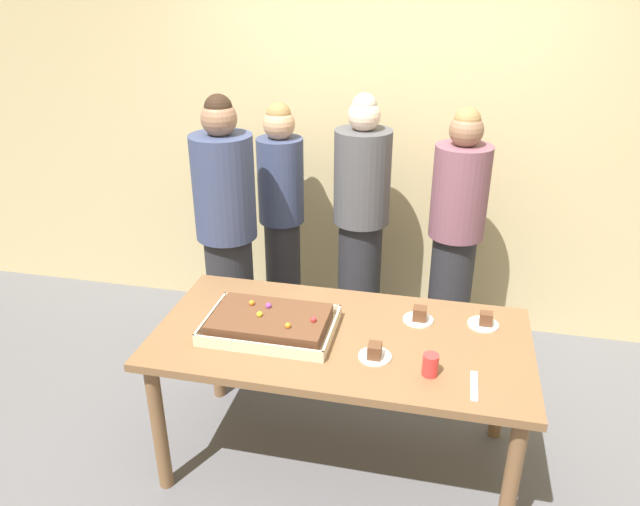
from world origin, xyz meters
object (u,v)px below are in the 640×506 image
Objects in this scene: person_far_right_suit at (227,235)px; cake_server_utensil at (474,386)px; sheet_cake at (270,323)px; plated_slice_far_left at (419,316)px; person_serving_front at (455,239)px; person_green_shirt_behind at (282,218)px; person_striped_tie_right at (361,225)px; plated_slice_near_left at (484,322)px; plated_slice_near_right at (375,353)px; party_table at (341,351)px; drink_cup_nearest at (430,365)px.

cake_server_utensil is at bearing 22.35° from person_far_right_suit.
person_far_right_suit reaches higher than sheet_cake.
person_serving_front reaches higher than plated_slice_far_left.
sheet_cake reaches higher than cake_server_utensil.
person_far_right_suit reaches higher than person_serving_front.
sheet_cake is at bearing 0.01° from person_green_shirt_behind.
plated_slice_far_left is at bearing 38.41° from person_striped_tie_right.
plated_slice_near_left is 1.00× the size of plated_slice_near_right.
party_table is 1.16m from person_far_right_suit.
sheet_cake is (-0.34, -0.04, 0.13)m from party_table.
plated_slice_far_left is 0.09× the size of person_green_shirt_behind.
plated_slice_far_left is at bearing 27.36° from person_serving_front.
plated_slice_near_left is at bearing 53.21° from person_striped_tie_right.
person_striped_tie_right is at bearing -56.99° from person_serving_front.
plated_slice_near_left is (1.01, 0.27, -0.02)m from sheet_cake.
cake_server_utensil is at bearing 27.21° from person_green_shirt_behind.
person_serving_front reaches higher than cake_server_utensil.
person_striped_tie_right is (0.55, -0.08, 0.03)m from person_green_shirt_behind.
person_striped_tie_right is at bearing 77.48° from sheet_cake.
cake_server_utensil is (-0.05, -0.50, -0.02)m from plated_slice_near_left.
person_striped_tie_right is at bearing 116.98° from cake_server_utensil.
sheet_cake is 0.54m from plated_slice_near_right.
person_green_shirt_behind is (-1.07, 1.42, 0.03)m from drink_cup_nearest.
plated_slice_near_left reaches higher than cake_server_utensil.
cake_server_utensil is at bearing -14.62° from plated_slice_near_right.
person_green_shirt_behind is 0.93× the size of person_far_right_suit.
drink_cup_nearest is 1.44m from person_striped_tie_right.
party_table is 8.95× the size of cake_server_utensil.
person_serving_front is at bearing 79.85° from plated_slice_far_left.
plated_slice_near_right is 1.30m from person_striped_tie_right.
plated_slice_near_right is (-0.49, -0.39, 0.00)m from plated_slice_near_left.
plated_slice_far_left is 0.44m from drink_cup_nearest.
plated_slice_far_left reaches higher than party_table.
person_green_shirt_behind reaches higher than drink_cup_nearest.
person_far_right_suit is at bearing -52.56° from person_striped_tie_right.
party_table is at bearing 139.58° from plated_slice_near_right.
plated_slice_near_right is 1.27m from person_serving_front.
party_table is 1.10× the size of person_green_shirt_behind.
person_green_shirt_behind reaches higher than cake_server_utensil.
sheet_cake reaches higher than plated_slice_near_left.
drink_cup_nearest is (0.25, -0.07, 0.02)m from plated_slice_near_right.
plated_slice_near_left is 0.09× the size of person_far_right_suit.
plated_slice_near_right is 1.58m from person_green_shirt_behind.
plated_slice_near_left is at bearing 4.64° from plated_slice_far_left.
plated_slice_far_left is at bearing 31.71° from person_green_shirt_behind.
plated_slice_near_right reaches higher than party_table.
drink_cup_nearest is 0.06× the size of person_striped_tie_right.
drink_cup_nearest is at bearing -79.82° from plated_slice_far_left.
person_far_right_suit is at bearing 122.79° from sheet_cake.
party_table is 11.93× the size of plated_slice_near_right.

